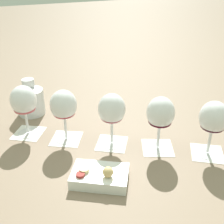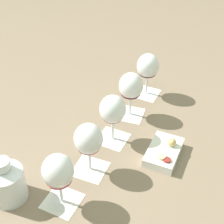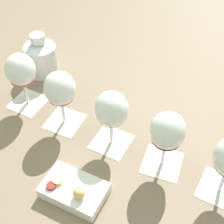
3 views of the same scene
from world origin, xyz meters
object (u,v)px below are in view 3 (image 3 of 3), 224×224
wine_glass_3 (167,133)px  ceramic_vase (41,56)px  wine_glass_2 (112,112)px  wine_glass_1 (60,91)px  snack_dish (74,190)px  wine_glass_0 (21,72)px

wine_glass_3 → ceramic_vase: size_ratio=1.22×
wine_glass_2 → wine_glass_1: bearing=141.2°
wine_glass_2 → ceramic_vase: size_ratio=1.22×
wine_glass_2 → snack_dish: (-0.12, -0.14, -0.10)m
wine_glass_0 → wine_glass_2: (0.23, -0.20, -0.00)m
wine_glass_2 → wine_glass_3: bearing=-36.5°
wine_glass_2 → ceramic_vase: bearing=118.0°
ceramic_vase → wine_glass_1: bearing=-76.8°
ceramic_vase → snack_dish: (0.07, -0.49, -0.05)m
wine_glass_0 → wine_glass_1: 0.14m
wine_glass_2 → wine_glass_3: (0.12, -0.09, 0.00)m
wine_glass_1 → wine_glass_0: bearing=137.6°
ceramic_vase → snack_dish: size_ratio=0.81×
snack_dish → ceramic_vase: bearing=97.8°
wine_glass_3 → wine_glass_2: bearing=143.5°
wine_glass_1 → snack_dish: size_ratio=0.98×
wine_glass_1 → snack_dish: 0.27m
wine_glass_2 → snack_dish: wine_glass_2 is taller
wine_glass_3 → snack_dish: bearing=-166.4°
wine_glass_1 → wine_glass_3: size_ratio=1.00×
snack_dish → wine_glass_3: bearing=13.6°
wine_glass_3 → snack_dish: wine_glass_3 is taller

